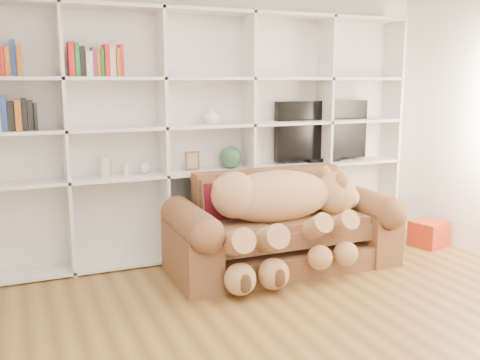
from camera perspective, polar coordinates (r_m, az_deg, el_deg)
name	(u,v)px	position (r m, az deg, el deg)	size (l,w,h in m)	color
wall_back	(200,119)	(5.40, -4.25, 6.50)	(5.00, 0.02, 2.70)	white
bookshelf	(181,125)	(5.20, -6.27, 5.82)	(4.43, 0.35, 2.40)	white
sofa	(281,232)	(5.05, 4.43, -5.54)	(2.10, 0.91, 0.88)	brown
teddy_bear	(282,208)	(4.78, 4.49, -2.95)	(1.58, 0.87, 0.92)	tan
throw_pillow	(223,203)	(4.89, -1.81, -2.44)	(0.36, 0.12, 0.36)	#5D1016
gift_box	(429,233)	(6.04, 19.48, -5.40)	(0.33, 0.31, 0.26)	#B03217
tv	(322,132)	(5.85, 8.71, 5.12)	(1.11, 0.18, 0.65)	black
picture_frame	(192,161)	(5.21, -5.13, 2.07)	(0.15, 0.03, 0.18)	brown
green_vase	(231,157)	(5.35, -1.02, 2.44)	(0.22, 0.22, 0.22)	#2E593C
figurine_tall	(104,167)	(5.03, -14.28, 1.37)	(0.09, 0.09, 0.18)	beige
figurine_short	(126,170)	(5.06, -12.11, 1.10)	(0.06, 0.06, 0.11)	beige
snow_globe	(145,168)	(5.10, -10.09, 1.27)	(0.10, 0.10, 0.10)	silver
shelf_vase	(211,115)	(5.23, -3.08, 6.90)	(0.16, 0.16, 0.17)	white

